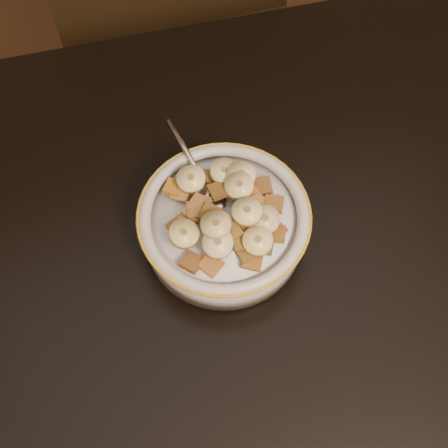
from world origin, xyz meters
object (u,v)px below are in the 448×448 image
object	(u,v)px
cereal_bowl	(224,228)
table	(316,319)
spoon	(211,196)
chair	(203,89)

from	to	relation	value
cereal_bowl	table	bearing A→B (deg)	-58.47
spoon	chair	bearing A→B (deg)	-115.34
spoon	cereal_bowl	bearing A→B (deg)	90.00
table	cereal_bowl	xyz separation A→B (m)	(-0.07, 0.12, 0.04)
chair	spoon	bearing A→B (deg)	-102.87
chair	spoon	world-z (taller)	chair
table	cereal_bowl	distance (m)	0.14
table	spoon	xyz separation A→B (m)	(-0.08, 0.14, 0.07)
cereal_bowl	spoon	xyz separation A→B (m)	(-0.01, 0.03, 0.03)
table	chair	distance (m)	0.56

